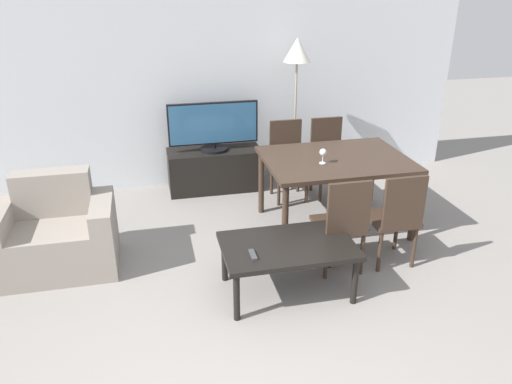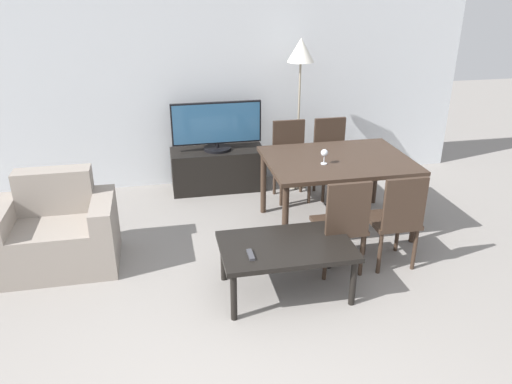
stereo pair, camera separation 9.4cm
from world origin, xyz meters
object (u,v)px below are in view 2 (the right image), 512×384
Objects in this scene: tv_stand at (218,169)px; dining_table at (337,165)px; armchair at (57,234)px; dining_chair_far at (331,154)px; wine_glass_left at (324,154)px; remote_primary at (251,255)px; dining_chair_near_right at (397,217)px; floor_lamp at (301,61)px; dining_chair_far_left at (290,156)px; dining_chair_near at (342,222)px; coffee_table at (286,249)px; tv at (217,126)px.

tv_stand is 1.65m from dining_table.
armchair is 3.07m from dining_chair_far.
wine_glass_left reaches higher than dining_chair_far.
remote_primary is at bearing -133.61° from dining_table.
dining_chair_near_right is 0.50× the size of floor_lamp.
armchair is 2.62m from dining_chair_far_left.
dining_chair_near_right is at bearing -58.14° from tv_stand.
dining_chair_near is 2.20m from floor_lamp.
dining_chair_far_left is at bearing -26.18° from tv_stand.
remote_primary reaches higher than coffee_table.
wine_glass_left is (2.45, 0.09, 0.54)m from armchair.
armchair reaches higher than remote_primary.
dining_chair_near_right is (1.02, 0.19, 0.09)m from coffee_table.
wine_glass_left is at bearing -146.34° from dining_table.
dining_chair_near is at bearing -90.00° from dining_chair_far_left.
floor_lamp is (0.95, -0.11, 1.26)m from tv_stand.
tv is (0.00, -0.00, 0.53)m from tv_stand.
dining_table is at bearing -49.74° from tv.
tv reaches higher than dining_table.
armchair reaches higher than dining_table.
dining_chair_far_left is (2.39, 1.05, 0.18)m from armchair.
coffee_table is 1.04m from dining_chair_near_right.
tv is 2.38m from remote_primary.
wine_glass_left reaches higher than coffee_table.
tv is 2.43m from dining_chair_near_right.
tv_stand is 1.58m from floor_lamp.
wine_glass_left is at bearing 85.06° from dining_chair_near.
coffee_table is 2.12m from dining_chair_far.
dining_chair_near_right is at bearing -90.00° from dining_chair_far.
floor_lamp is at bearing -6.37° from tv_stand.
tv_stand reaches higher than coffee_table.
tv_stand is at bearing 96.46° from coffee_table.
dining_chair_near_right is (1.27, -2.05, -0.29)m from tv.
dining_chair_far_left reaches higher than tv_stand.
wine_glass_left reaches higher than dining_chair_far_left.
floor_lamp is at bearing 27.50° from armchair.
remote_primary is at bearing -159.00° from coffee_table.
floor_lamp is at bearing 85.29° from wine_glass_left.
floor_lamp is 1.40m from wine_glass_left.
dining_chair_far_left is (0.00, 1.66, 0.00)m from dining_chair_near.
coffee_table is at bearing -108.03° from floor_lamp.
dining_chair_near_right is 1.37m from remote_primary.
armchair is at bearing 149.20° from remote_primary.
floor_lamp is 11.66× the size of remote_primary.
tv is (1.60, 1.43, 0.47)m from armchair.
tv_stand is at bearing 122.26° from wine_glass_left.
dining_chair_near is at bearing -14.45° from armchair.
dining_chair_far is at bearing 20.02° from armchair.
dining_chair_near_right is (0.00, -1.66, 0.00)m from dining_chair_far.
armchair is 1.15× the size of dining_chair_near_right.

